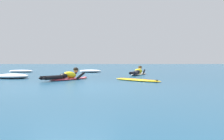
% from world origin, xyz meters
% --- Properties ---
extents(ground_plane, '(120.00, 120.00, 0.00)m').
position_xyz_m(ground_plane, '(0.00, 10.00, 0.00)').
color(ground_plane, navy).
extents(surfer_near, '(1.71, 2.39, 0.55)m').
position_xyz_m(surfer_near, '(-0.56, 2.76, 0.14)').
color(surfer_near, '#E54C66').
rests_on(surfer_near, ground).
extents(surfer_far, '(1.27, 2.72, 0.54)m').
position_xyz_m(surfer_far, '(2.64, 6.80, 0.13)').
color(surfer_far, white).
rests_on(surfer_far, ground).
extents(drifting_surfboard, '(1.93, 2.09, 0.16)m').
position_xyz_m(drifting_surfboard, '(2.20, 2.32, 0.03)').
color(drifting_surfboard, yellow).
rests_on(drifting_surfboard, ground).
extents(whitewater_mid_left, '(1.60, 1.28, 0.19)m').
position_xyz_m(whitewater_mid_left, '(-0.28, 9.89, 0.09)').
color(whitewater_mid_left, white).
rests_on(whitewater_mid_left, ground).
extents(whitewater_mid_right, '(1.67, 0.89, 0.17)m').
position_xyz_m(whitewater_mid_right, '(-5.02, 10.07, 0.08)').
color(whitewater_mid_right, white).
rests_on(whitewater_mid_right, ground).
extents(whitewater_back, '(1.74, 1.55, 0.21)m').
position_xyz_m(whitewater_back, '(-3.11, 3.71, 0.10)').
color(whitewater_back, white).
rests_on(whitewater_back, ground).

